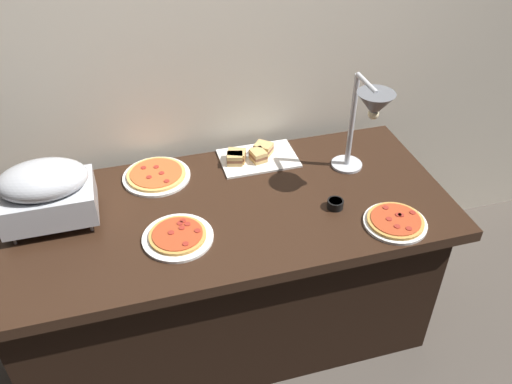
{
  "coord_description": "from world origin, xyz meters",
  "views": [
    {
      "loc": [
        -0.32,
        -1.67,
        2.15
      ],
      "look_at": [
        0.15,
        0.0,
        0.81
      ],
      "focal_mm": 37.43,
      "sensor_mm": 36.0,
      "label": 1
    }
  ],
  "objects_px": {
    "pizza_plate_front": "(178,236)",
    "sauce_cup_near": "(335,204)",
    "heat_lamp": "(370,112)",
    "pizza_plate_raised_stand": "(395,222)",
    "chafing_dish": "(46,191)",
    "pizza_plate_center": "(156,175)",
    "sandwich_platter": "(253,156)"
  },
  "relations": [
    {
      "from": "heat_lamp",
      "to": "pizza_plate_front",
      "type": "height_order",
      "value": "heat_lamp"
    },
    {
      "from": "chafing_dish",
      "to": "heat_lamp",
      "type": "xyz_separation_m",
      "value": [
        1.28,
        -0.09,
        0.2
      ]
    },
    {
      "from": "chafing_dish",
      "to": "pizza_plate_front",
      "type": "height_order",
      "value": "chafing_dish"
    },
    {
      "from": "heat_lamp",
      "to": "pizza_plate_front",
      "type": "distance_m",
      "value": 0.9
    },
    {
      "from": "sandwich_platter",
      "to": "sauce_cup_near",
      "type": "relative_size",
      "value": 5.22
    },
    {
      "from": "heat_lamp",
      "to": "sandwich_platter",
      "type": "height_order",
      "value": "heat_lamp"
    },
    {
      "from": "sandwich_platter",
      "to": "pizza_plate_front",
      "type": "bearing_deg",
      "value": -133.67
    },
    {
      "from": "pizza_plate_raised_stand",
      "to": "sauce_cup_near",
      "type": "height_order",
      "value": "sauce_cup_near"
    },
    {
      "from": "pizza_plate_center",
      "to": "pizza_plate_raised_stand",
      "type": "xyz_separation_m",
      "value": [
        0.87,
        -0.57,
        0.0
      ]
    },
    {
      "from": "pizza_plate_center",
      "to": "sandwich_platter",
      "type": "bearing_deg",
      "value": 2.25
    },
    {
      "from": "heat_lamp",
      "to": "pizza_plate_raised_stand",
      "type": "xyz_separation_m",
      "value": [
        0.02,
        -0.29,
        -0.34
      ]
    },
    {
      "from": "sauce_cup_near",
      "to": "pizza_plate_raised_stand",
      "type": "bearing_deg",
      "value": -40.63
    },
    {
      "from": "pizza_plate_raised_stand",
      "to": "sauce_cup_near",
      "type": "xyz_separation_m",
      "value": [
        -0.19,
        0.16,
        0.01
      ]
    },
    {
      "from": "heat_lamp",
      "to": "pizza_plate_center",
      "type": "height_order",
      "value": "heat_lamp"
    },
    {
      "from": "heat_lamp",
      "to": "pizza_plate_front",
      "type": "relative_size",
      "value": 1.68
    },
    {
      "from": "chafing_dish",
      "to": "pizza_plate_center",
      "type": "relative_size",
      "value": 1.19
    },
    {
      "from": "pizza_plate_front",
      "to": "sauce_cup_near",
      "type": "bearing_deg",
      "value": 1.21
    },
    {
      "from": "chafing_dish",
      "to": "pizza_plate_raised_stand",
      "type": "distance_m",
      "value": 1.36
    },
    {
      "from": "pizza_plate_front",
      "to": "pizza_plate_raised_stand",
      "type": "relative_size",
      "value": 1.09
    },
    {
      "from": "pizza_plate_front",
      "to": "sandwich_platter",
      "type": "height_order",
      "value": "sandwich_platter"
    },
    {
      "from": "sandwich_platter",
      "to": "sauce_cup_near",
      "type": "xyz_separation_m",
      "value": [
        0.23,
        -0.43,
        -0.0
      ]
    },
    {
      "from": "chafing_dish",
      "to": "sauce_cup_near",
      "type": "height_order",
      "value": "chafing_dish"
    },
    {
      "from": "chafing_dish",
      "to": "pizza_plate_front",
      "type": "relative_size",
      "value": 1.29
    },
    {
      "from": "heat_lamp",
      "to": "pizza_plate_raised_stand",
      "type": "distance_m",
      "value": 0.45
    },
    {
      "from": "heat_lamp",
      "to": "chafing_dish",
      "type": "bearing_deg",
      "value": 175.91
    },
    {
      "from": "pizza_plate_raised_stand",
      "to": "sandwich_platter",
      "type": "relative_size",
      "value": 0.71
    },
    {
      "from": "sandwich_platter",
      "to": "sauce_cup_near",
      "type": "height_order",
      "value": "sandwich_platter"
    },
    {
      "from": "pizza_plate_front",
      "to": "heat_lamp",
      "type": "bearing_deg",
      "value": 9.82
    },
    {
      "from": "heat_lamp",
      "to": "sandwich_platter",
      "type": "xyz_separation_m",
      "value": [
        -0.4,
        0.3,
        -0.33
      ]
    },
    {
      "from": "pizza_plate_center",
      "to": "sandwich_platter",
      "type": "xyz_separation_m",
      "value": [
        0.45,
        0.02,
        0.01
      ]
    },
    {
      "from": "heat_lamp",
      "to": "sauce_cup_near",
      "type": "xyz_separation_m",
      "value": [
        -0.17,
        -0.13,
        -0.33
      ]
    },
    {
      "from": "pizza_plate_center",
      "to": "sandwich_platter",
      "type": "height_order",
      "value": "sandwich_platter"
    }
  ]
}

